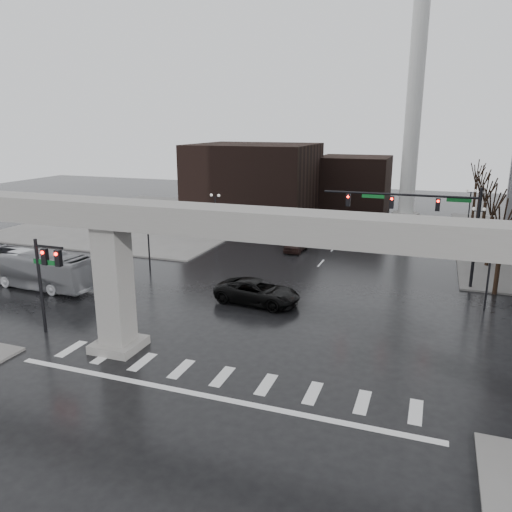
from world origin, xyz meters
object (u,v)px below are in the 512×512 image
(signal_mast_arm, at_px, (426,213))
(pickup_truck, at_px, (257,292))
(far_car, at_px, (296,244))
(city_bus, at_px, (34,269))

(signal_mast_arm, bearing_deg, pickup_truck, -140.97)
(far_car, bearing_deg, signal_mast_arm, -26.41)
(signal_mast_arm, distance_m, pickup_truck, 14.97)
(signal_mast_arm, relative_size, city_bus, 1.14)
(city_bus, xyz_separation_m, far_car, (16.53, 18.34, -0.76))
(pickup_truck, bearing_deg, signal_mast_arm, -44.95)
(city_bus, height_order, far_car, city_bus)
(signal_mast_arm, distance_m, far_car, 15.11)
(signal_mast_arm, bearing_deg, city_bus, -158.49)
(signal_mast_arm, distance_m, city_bus, 31.42)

